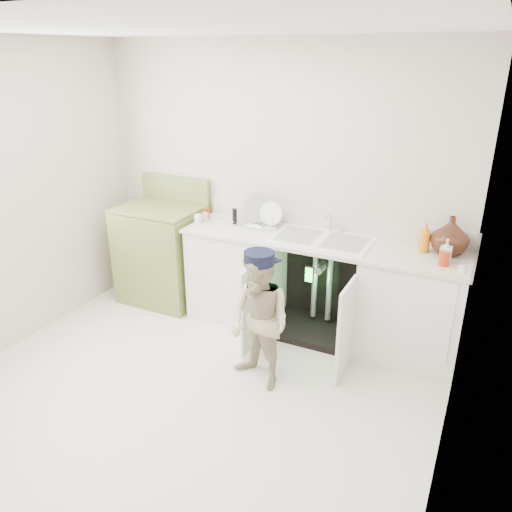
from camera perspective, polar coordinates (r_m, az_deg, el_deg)
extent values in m
plane|color=beige|center=(3.94, -7.13, -14.85)|extent=(3.50, 3.50, 0.00)
cube|color=beige|center=(4.60, 2.35, 8.20)|extent=(3.50, 2.50, 0.02)
cube|color=beige|center=(4.53, -26.96, 5.55)|extent=(2.50, 3.00, 0.02)
cube|color=beige|center=(2.82, 22.94, -2.97)|extent=(2.50, 3.00, 0.02)
plane|color=white|center=(3.15, -9.48, 24.39)|extent=(3.50, 3.50, 0.00)
cube|color=silver|center=(4.72, -2.06, -1.97)|extent=(0.80, 0.60, 0.86)
cube|color=silver|center=(4.28, 17.31, -5.76)|extent=(0.80, 0.60, 0.86)
cube|color=black|center=(4.67, 8.23, -2.51)|extent=(0.80, 0.06, 0.86)
cube|color=black|center=(4.62, 6.89, -8.28)|extent=(0.80, 0.60, 0.06)
cylinder|color=gray|center=(4.53, 6.72, -2.93)|extent=(0.05, 0.05, 0.70)
cylinder|color=gray|center=(4.49, 8.40, -3.25)|extent=(0.05, 0.05, 0.70)
cylinder|color=gray|center=(4.40, 7.46, -1.34)|extent=(0.07, 0.18, 0.07)
cube|color=silver|center=(4.17, -0.42, -5.88)|extent=(0.03, 0.40, 0.76)
cube|color=silver|center=(3.93, 10.20, -8.21)|extent=(0.02, 0.40, 0.76)
cube|color=beige|center=(4.26, 7.41, 1.68)|extent=(2.44, 0.64, 0.03)
cube|color=beige|center=(4.49, 8.69, 3.92)|extent=(2.44, 0.02, 0.15)
cube|color=white|center=(4.25, 7.42, 1.81)|extent=(0.85, 0.55, 0.02)
cube|color=gray|center=(4.31, 4.85, 2.36)|extent=(0.34, 0.40, 0.01)
cube|color=gray|center=(4.19, 10.07, 1.49)|extent=(0.34, 0.40, 0.01)
cylinder|color=silver|center=(4.42, 8.42, 3.85)|extent=(0.03, 0.03, 0.17)
cylinder|color=silver|center=(4.34, 8.22, 4.57)|extent=(0.02, 0.14, 0.02)
cylinder|color=silver|center=(4.41, 9.74, 3.02)|extent=(0.04, 0.04, 0.06)
cylinder|color=white|center=(3.93, 21.47, -7.01)|extent=(0.01, 0.01, 0.70)
cube|color=white|center=(3.85, 22.40, -1.44)|extent=(0.04, 0.02, 0.06)
cube|color=silver|center=(4.58, 0.40, 3.69)|extent=(0.44, 0.29, 0.02)
cylinder|color=silver|center=(4.59, 0.07, 4.75)|extent=(0.27, 0.10, 0.26)
cylinder|color=white|center=(4.51, 1.74, 4.30)|extent=(0.21, 0.06, 0.21)
cylinder|color=silver|center=(4.55, -2.15, 4.51)|extent=(0.01, 0.01, 0.13)
cylinder|color=silver|center=(4.51, -1.16, 4.36)|extent=(0.01, 0.01, 0.13)
cylinder|color=silver|center=(4.47, -0.16, 4.21)|extent=(0.01, 0.01, 0.13)
cylinder|color=silver|center=(4.43, 0.86, 4.06)|extent=(0.01, 0.01, 0.13)
cylinder|color=silver|center=(4.40, 1.90, 3.90)|extent=(0.01, 0.01, 0.13)
imported|color=#4C2E15|center=(4.15, 21.32, 2.22)|extent=(0.29, 0.29, 0.30)
imported|color=orange|center=(4.14, 18.74, 2.03)|extent=(0.09, 0.09, 0.24)
imported|color=silver|center=(3.98, 20.89, 0.54)|extent=(0.08, 0.09, 0.19)
cylinder|color=#B02D0F|center=(3.94, 20.72, -0.26)|extent=(0.08, 0.08, 0.11)
cylinder|color=#A51F0E|center=(4.78, -5.63, 4.89)|extent=(0.05, 0.05, 0.10)
cylinder|color=tan|center=(4.70, -5.82, 4.47)|extent=(0.06, 0.06, 0.08)
cylinder|color=black|center=(4.67, -2.45, 4.71)|extent=(0.04, 0.04, 0.12)
cube|color=white|center=(4.63, -6.65, 4.21)|extent=(0.05, 0.05, 0.09)
cube|color=olive|center=(5.11, -10.57, 0.13)|extent=(0.79, 0.65, 0.95)
cube|color=olive|center=(4.95, -10.97, 5.40)|extent=(0.79, 0.65, 0.02)
cube|color=olive|center=(5.14, -9.18, 7.63)|extent=(0.79, 0.06, 0.25)
cylinder|color=black|center=(4.95, -13.90, 5.07)|extent=(0.18, 0.18, 0.02)
cylinder|color=silver|center=(4.95, -13.91, 5.21)|extent=(0.21, 0.21, 0.01)
cylinder|color=black|center=(5.19, -11.67, 6.05)|extent=(0.18, 0.18, 0.02)
cylinder|color=silver|center=(5.18, -11.68, 6.18)|extent=(0.21, 0.21, 0.01)
cylinder|color=black|center=(4.72, -10.19, 4.53)|extent=(0.18, 0.18, 0.02)
cylinder|color=silver|center=(4.71, -10.20, 4.67)|extent=(0.21, 0.21, 0.01)
cylinder|color=black|center=(4.96, -8.04, 5.56)|extent=(0.18, 0.18, 0.02)
cylinder|color=silver|center=(4.96, -8.05, 5.70)|extent=(0.21, 0.21, 0.01)
imported|color=beige|center=(3.70, 0.43, -7.55)|extent=(0.62, 0.55, 1.05)
cylinder|color=black|center=(3.48, 0.45, -0.44)|extent=(0.28, 0.28, 0.09)
cube|color=black|center=(3.56, 1.61, -0.53)|extent=(0.19, 0.14, 0.01)
cube|color=black|center=(4.01, 6.10, -2.12)|extent=(0.07, 0.01, 0.14)
cube|color=#26F23F|center=(4.01, 6.06, -2.16)|extent=(0.06, 0.00, 0.12)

